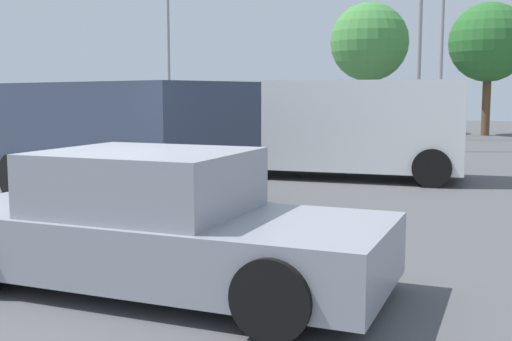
# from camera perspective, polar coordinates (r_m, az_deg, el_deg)

# --- Properties ---
(ground_plane) EXTENTS (80.00, 80.00, 0.00)m
(ground_plane) POSITION_cam_1_polar(r_m,az_deg,el_deg) (6.55, -11.00, -9.42)
(ground_plane) COLOR #515154
(sedan_foreground) EXTENTS (4.50, 2.19, 1.30)m
(sedan_foreground) POSITION_cam_1_polar(r_m,az_deg,el_deg) (6.10, -9.10, -4.87)
(sedan_foreground) COLOR gray
(sedan_foreground) RESTS_ON ground_plane
(van_white) EXTENTS (5.41, 2.86, 2.09)m
(van_white) POSITION_cam_1_polar(r_m,az_deg,el_deg) (13.98, 7.61, 4.01)
(van_white) COLOR white
(van_white) RESTS_ON ground_plane
(suv_dark) EXTENTS (4.84, 2.98, 2.00)m
(suv_dark) POSITION_cam_1_polar(r_m,az_deg,el_deg) (10.73, -12.15, 2.82)
(suv_dark) COLOR #2D384C
(suv_dark) RESTS_ON ground_plane
(light_post_mid) EXTENTS (0.44, 0.44, 7.08)m
(light_post_mid) POSITION_cam_1_polar(r_m,az_deg,el_deg) (30.97, -7.84, 12.24)
(light_post_mid) COLOR gray
(light_post_mid) RESTS_ON ground_plane
(light_post_far) EXTENTS (0.44, 0.44, 7.45)m
(light_post_far) POSITION_cam_1_polar(r_m,az_deg,el_deg) (26.24, 16.32, 13.46)
(light_post_far) COLOR gray
(light_post_far) RESTS_ON ground_plane
(tree_back_left) EXTENTS (3.37, 3.37, 5.67)m
(tree_back_left) POSITION_cam_1_polar(r_m,az_deg,el_deg) (29.55, 20.05, 10.65)
(tree_back_left) COLOR brown
(tree_back_left) RESTS_ON ground_plane
(tree_back_center) EXTENTS (3.54, 3.54, 5.90)m
(tree_back_center) POSITION_cam_1_polar(r_m,az_deg,el_deg) (29.93, 10.07, 11.19)
(tree_back_center) COLOR brown
(tree_back_center) RESTS_ON ground_plane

